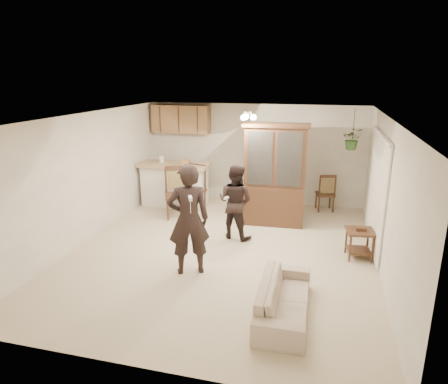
% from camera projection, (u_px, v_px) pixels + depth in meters
% --- Properties ---
extents(floor, '(6.50, 6.50, 0.00)m').
position_uv_depth(floor, '(223.00, 251.00, 7.51)').
color(floor, '#C1AC92').
rests_on(floor, ground).
extents(ceiling, '(5.50, 6.50, 0.02)m').
position_uv_depth(ceiling, '(223.00, 117.00, 6.80)').
color(ceiling, white).
rests_on(ceiling, wall_back).
extents(wall_back, '(5.50, 0.02, 2.50)m').
position_uv_depth(wall_back, '(255.00, 154.00, 10.18)').
color(wall_back, silver).
rests_on(wall_back, ground).
extents(wall_front, '(5.50, 0.02, 2.50)m').
position_uv_depth(wall_front, '(144.00, 269.00, 4.14)').
color(wall_front, silver).
rests_on(wall_front, ground).
extents(wall_left, '(0.02, 6.50, 2.50)m').
position_uv_depth(wall_left, '(87.00, 178.00, 7.81)').
color(wall_left, silver).
rests_on(wall_left, ground).
extents(wall_right, '(0.02, 6.50, 2.50)m').
position_uv_depth(wall_right, '(386.00, 198.00, 6.50)').
color(wall_right, silver).
rests_on(wall_right, ground).
extents(breakfast_bar, '(1.60, 0.55, 1.00)m').
position_uv_depth(breakfast_bar, '(175.00, 186.00, 9.99)').
color(breakfast_bar, silver).
rests_on(breakfast_bar, floor).
extents(bar_top, '(1.75, 0.70, 0.08)m').
position_uv_depth(bar_top, '(174.00, 165.00, 9.84)').
color(bar_top, tan).
rests_on(bar_top, breakfast_bar).
extents(upper_cabinets, '(1.50, 0.34, 0.70)m').
position_uv_depth(upper_cabinets, '(181.00, 119.00, 10.22)').
color(upper_cabinets, '#8B5E3C').
rests_on(upper_cabinets, wall_back).
extents(vertical_blinds, '(0.06, 2.30, 2.10)m').
position_uv_depth(vertical_blinds, '(376.00, 192.00, 7.39)').
color(vertical_blinds, silver).
rests_on(vertical_blinds, wall_right).
extents(ceiling_fixture, '(0.36, 0.36, 0.20)m').
position_uv_depth(ceiling_fixture, '(248.00, 116.00, 7.90)').
color(ceiling_fixture, beige).
rests_on(ceiling_fixture, ceiling).
extents(hanging_plant, '(0.43, 0.37, 0.48)m').
position_uv_depth(hanging_plant, '(353.00, 139.00, 8.67)').
color(hanging_plant, '#325622').
rests_on(hanging_plant, ceiling).
extents(plant_cord, '(0.01, 0.01, 0.65)m').
position_uv_depth(plant_cord, '(354.00, 124.00, 8.58)').
color(plant_cord, '#2A241E').
rests_on(plant_cord, ceiling).
extents(sofa, '(0.76, 1.88, 0.73)m').
position_uv_depth(sofa, '(284.00, 291.00, 5.43)').
color(sofa, beige).
rests_on(sofa, floor).
extents(adult, '(0.78, 0.66, 1.80)m').
position_uv_depth(adult, '(189.00, 221.00, 6.47)').
color(adult, black).
rests_on(adult, floor).
extents(child, '(0.77, 0.67, 1.35)m').
position_uv_depth(child, '(235.00, 206.00, 7.98)').
color(child, black).
rests_on(child, floor).
extents(china_hutch, '(1.43, 0.61, 2.21)m').
position_uv_depth(china_hutch, '(275.00, 176.00, 8.61)').
color(china_hutch, '#332112').
rests_on(china_hutch, floor).
extents(side_table, '(0.54, 0.54, 0.59)m').
position_uv_depth(side_table, '(359.00, 243.00, 7.17)').
color(side_table, '#332112').
rests_on(side_table, floor).
extents(chair_bar, '(0.68, 0.68, 1.17)m').
position_uv_depth(chair_bar, '(177.00, 203.00, 9.23)').
color(chair_bar, '#332112').
rests_on(chair_bar, floor).
extents(chair_hutch_left, '(0.61, 0.61, 1.12)m').
position_uv_depth(chair_hutch_left, '(193.00, 198.00, 9.68)').
color(chair_hutch_left, '#332112').
rests_on(chair_hutch_left, floor).
extents(chair_hutch_right, '(0.50, 0.50, 0.94)m').
position_uv_depth(chair_hutch_right, '(325.00, 200.00, 9.70)').
color(chair_hutch_right, '#332112').
rests_on(chair_hutch_right, floor).
extents(controller_adult, '(0.11, 0.17, 0.05)m').
position_uv_depth(controller_adult, '(190.00, 198.00, 5.91)').
color(controller_adult, white).
rests_on(controller_adult, adult).
extents(controller_child, '(0.07, 0.14, 0.04)m').
position_uv_depth(controller_child, '(226.00, 198.00, 7.61)').
color(controller_child, white).
rests_on(controller_child, child).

